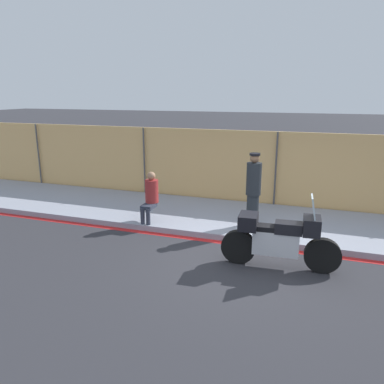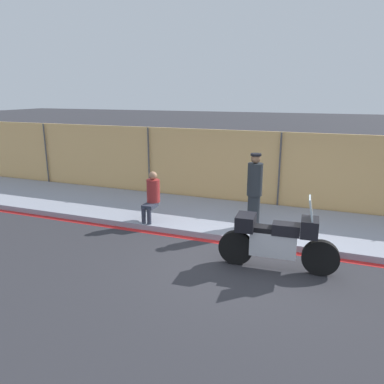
{
  "view_description": "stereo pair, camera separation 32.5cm",
  "coord_description": "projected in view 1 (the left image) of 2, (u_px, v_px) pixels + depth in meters",
  "views": [
    {
      "loc": [
        1.15,
        -7.05,
        3.4
      ],
      "look_at": [
        -1.59,
        0.97,
        1.14
      ],
      "focal_mm": 35.0,
      "sensor_mm": 36.0,
      "label": 1
    },
    {
      "loc": [
        1.45,
        -6.94,
        3.4
      ],
      "look_at": [
        -1.59,
        0.97,
        1.14
      ],
      "focal_mm": 35.0,
      "sensor_mm": 36.0,
      "label": 2
    }
  ],
  "objects": [
    {
      "name": "ground_plane",
      "position": [
        250.0,
        263.0,
        7.69
      ],
      "size": [
        120.0,
        120.0,
        0.0
      ],
      "primitive_type": "plane",
      "color": "#2D2D33"
    },
    {
      "name": "storefront_fence",
      "position": [
        276.0,
        171.0,
        11.06
      ],
      "size": [
        30.02,
        0.17,
        2.31
      ],
      "color": "#E5B26B",
      "rests_on": "ground_plane"
    },
    {
      "name": "officer_standing",
      "position": [
        253.0,
        189.0,
        9.23
      ],
      "size": [
        0.37,
        0.37,
        1.83
      ],
      "color": "#1E2328",
      "rests_on": "sidewalk"
    },
    {
      "name": "curb_paint_stripe",
      "position": [
        257.0,
        247.0,
        8.5
      ],
      "size": [
        31.6,
        0.18,
        0.01
      ],
      "color": "red",
      "rests_on": "ground_plane"
    },
    {
      "name": "person_seated_on_curb",
      "position": [
        151.0,
        194.0,
        9.67
      ],
      "size": [
        0.35,
        0.65,
        1.28
      ],
      "color": "#2D3342",
      "rests_on": "sidewalk"
    },
    {
      "name": "sidewalk",
      "position": [
        267.0,
        222.0,
        9.91
      ],
      "size": [
        31.6,
        2.95,
        0.15
      ],
      "color": "#8E93A3",
      "rests_on": "ground_plane"
    },
    {
      "name": "motorcycle",
      "position": [
        279.0,
        238.0,
        7.36
      ],
      "size": [
        2.34,
        0.58,
        1.53
      ],
      "rotation": [
        0.0,
        0.0,
        0.06
      ],
      "color": "black",
      "rests_on": "ground_plane"
    }
  ]
}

